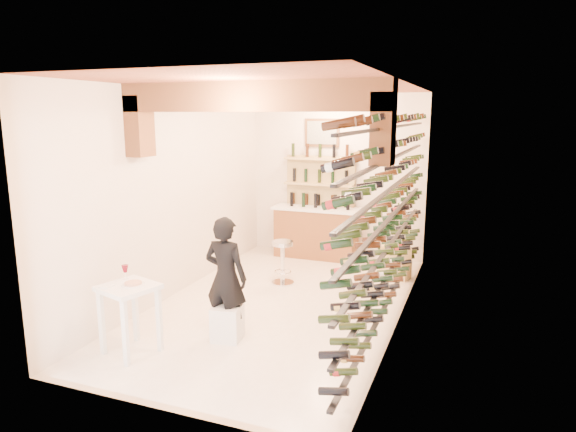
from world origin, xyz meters
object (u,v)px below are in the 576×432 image
object	(u,v)px
back_counter	(316,231)
crate_lower	(395,270)
wine_rack	(386,210)
white_stool	(227,323)
person	(226,278)
chrome_barstool	(283,259)
tasting_table	(129,297)

from	to	relation	value
back_counter	crate_lower	distance (m)	1.91
wine_rack	white_stool	world-z (taller)	wine_rack
crate_lower	wine_rack	bearing A→B (deg)	-86.01
person	chrome_barstool	bearing A→B (deg)	-84.88
chrome_barstool	person	bearing A→B (deg)	-87.73
wine_rack	crate_lower	xyz separation A→B (m)	(-0.13, 1.88, -1.40)
crate_lower	person	bearing A→B (deg)	-117.31
person	crate_lower	distance (m)	3.62
person	chrome_barstool	size ratio (longest dim) A/B	2.14
tasting_table	white_stool	bearing A→B (deg)	55.91
back_counter	person	world-z (taller)	person
chrome_barstool	white_stool	bearing A→B (deg)	-86.61
white_stool	back_counter	bearing A→B (deg)	91.61
crate_lower	white_stool	bearing A→B (deg)	-116.07
wine_rack	white_stool	size ratio (longest dim) A/B	12.90
wine_rack	tasting_table	xyz separation A→B (m)	(-2.62, -2.10, -0.85)
person	crate_lower	size ratio (longest dim) A/B	3.25
wine_rack	back_counter	world-z (taller)	wine_rack
chrome_barstool	wine_rack	bearing A→B (deg)	-25.65
wine_rack	chrome_barstool	size ratio (longest dim) A/B	7.74
wine_rack	person	bearing A→B (deg)	-143.90
white_stool	crate_lower	size ratio (longest dim) A/B	0.91
back_counter	tasting_table	size ratio (longest dim) A/B	1.66
back_counter	chrome_barstool	size ratio (longest dim) A/B	2.31
white_stool	chrome_barstool	world-z (taller)	chrome_barstool
crate_lower	back_counter	bearing A→B (deg)	155.62
white_stool	crate_lower	bearing A→B (deg)	63.93
tasting_table	wine_rack	bearing A→B (deg)	55.66
back_counter	tasting_table	xyz separation A→B (m)	(-0.79, -4.74, 0.16)
person	crate_lower	bearing A→B (deg)	-114.46
tasting_table	back_counter	bearing A→B (deg)	97.57
wine_rack	chrome_barstool	world-z (taller)	wine_rack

